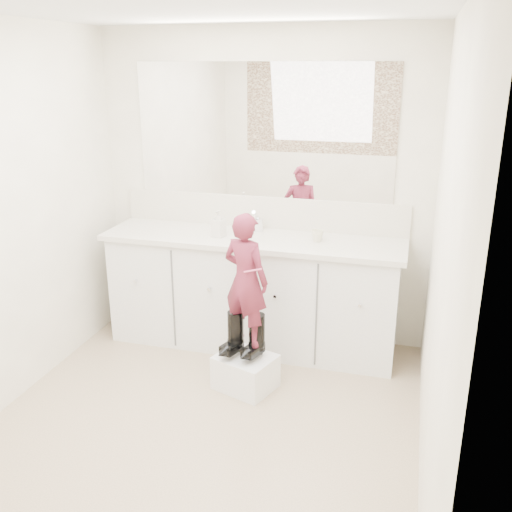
% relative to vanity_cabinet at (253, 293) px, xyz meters
% --- Properties ---
extents(floor, '(3.00, 3.00, 0.00)m').
position_rel_vanity_cabinet_xyz_m(floor, '(0.00, -1.23, -0.42)').
color(floor, '#867057').
rests_on(floor, ground).
extents(ceiling, '(3.00, 3.00, 0.00)m').
position_rel_vanity_cabinet_xyz_m(ceiling, '(0.00, -1.23, 1.97)').
color(ceiling, white).
rests_on(ceiling, wall_back).
extents(wall_back, '(2.60, 0.00, 2.60)m').
position_rel_vanity_cabinet_xyz_m(wall_back, '(0.00, 0.27, 0.77)').
color(wall_back, beige).
rests_on(wall_back, floor).
extents(wall_front, '(2.60, 0.00, 2.60)m').
position_rel_vanity_cabinet_xyz_m(wall_front, '(0.00, -2.73, 0.77)').
color(wall_front, beige).
rests_on(wall_front, floor).
extents(wall_right, '(0.00, 3.00, 3.00)m').
position_rel_vanity_cabinet_xyz_m(wall_right, '(1.30, -1.23, 0.78)').
color(wall_right, beige).
rests_on(wall_right, floor).
extents(vanity_cabinet, '(2.20, 0.55, 0.85)m').
position_rel_vanity_cabinet_xyz_m(vanity_cabinet, '(0.00, 0.00, 0.00)').
color(vanity_cabinet, silver).
rests_on(vanity_cabinet, floor).
extents(countertop, '(2.28, 0.58, 0.04)m').
position_rel_vanity_cabinet_xyz_m(countertop, '(0.00, -0.01, 0.45)').
color(countertop, beige).
rests_on(countertop, vanity_cabinet).
extents(backsplash, '(2.28, 0.03, 0.25)m').
position_rel_vanity_cabinet_xyz_m(backsplash, '(0.00, 0.26, 0.59)').
color(backsplash, beige).
rests_on(backsplash, countertop).
extents(mirror, '(2.00, 0.02, 1.00)m').
position_rel_vanity_cabinet_xyz_m(mirror, '(0.00, 0.26, 1.22)').
color(mirror, white).
rests_on(mirror, wall_back).
extents(faucet, '(0.08, 0.08, 0.10)m').
position_rel_vanity_cabinet_xyz_m(faucet, '(0.00, 0.15, 0.52)').
color(faucet, silver).
rests_on(faucet, countertop).
extents(cup, '(0.11, 0.11, 0.09)m').
position_rel_vanity_cabinet_xyz_m(cup, '(0.49, 0.01, 0.51)').
color(cup, beige).
rests_on(cup, countertop).
extents(soap_bottle, '(0.11, 0.11, 0.20)m').
position_rel_vanity_cabinet_xyz_m(soap_bottle, '(-0.25, -0.07, 0.56)').
color(soap_bottle, beige).
rests_on(soap_bottle, countertop).
extents(step_stool, '(0.45, 0.42, 0.24)m').
position_rel_vanity_cabinet_xyz_m(step_stool, '(0.14, -0.66, -0.31)').
color(step_stool, white).
rests_on(step_stool, floor).
extents(boot_left, '(0.18, 0.23, 0.31)m').
position_rel_vanity_cabinet_xyz_m(boot_left, '(0.06, -0.64, -0.03)').
color(boot_left, black).
rests_on(boot_left, step_stool).
extents(boot_right, '(0.18, 0.23, 0.31)m').
position_rel_vanity_cabinet_xyz_m(boot_right, '(0.21, -0.64, -0.03)').
color(boot_right, black).
rests_on(boot_right, step_stool).
extents(toddler, '(0.38, 0.31, 0.90)m').
position_rel_vanity_cabinet_xyz_m(toddler, '(0.14, -0.64, 0.36)').
color(toddler, '#AE354F').
rests_on(toddler, step_stool).
extents(toothbrush, '(0.13, 0.06, 0.06)m').
position_rel_vanity_cabinet_xyz_m(toothbrush, '(0.21, -0.72, 0.46)').
color(toothbrush, '#E75981').
rests_on(toothbrush, toddler).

